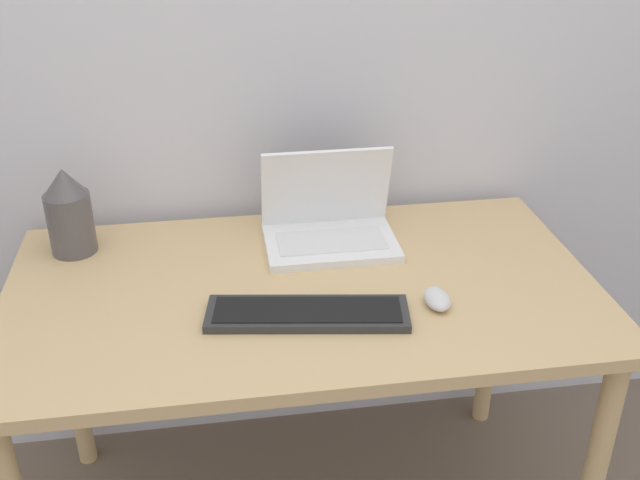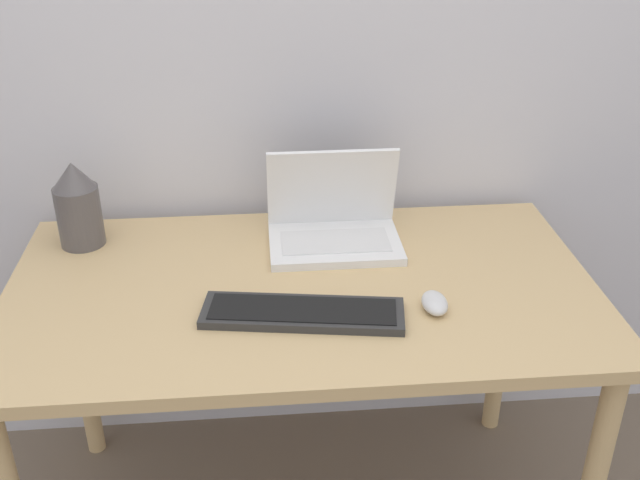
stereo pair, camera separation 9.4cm
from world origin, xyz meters
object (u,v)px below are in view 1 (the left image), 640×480
Objects in this scene: laptop at (329,223)px; keyboard at (307,313)px; mouse at (437,299)px; vase at (69,212)px.

keyboard is (-0.10, -0.32, -0.04)m from laptop.
laptop reaches higher than mouse.
mouse is at bearing 0.52° from keyboard.
vase is (-0.61, 0.05, 0.05)m from laptop.
vase is (-0.51, 0.37, 0.09)m from keyboard.
laptop is 0.34m from keyboard.
laptop is at bearing 73.06° from keyboard.
laptop reaches higher than vase.
vase reaches higher than keyboard.
mouse is at bearing -24.82° from vase.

